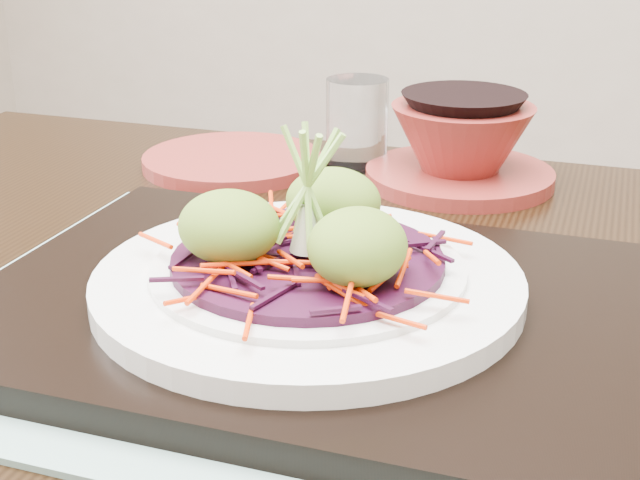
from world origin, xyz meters
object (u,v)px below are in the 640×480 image
at_px(dining_table, 342,407).
at_px(white_plate, 308,280).
at_px(serving_tray, 308,307).
at_px(terracotta_side_plate, 232,161).
at_px(terracotta_bowl_set, 461,149).
at_px(water_glass, 357,123).

distance_m(dining_table, white_plate, 0.14).
distance_m(serving_tray, terracotta_side_plate, 0.36).
bearing_deg(terracotta_bowl_set, serving_tray, -92.78).
bearing_deg(terracotta_side_plate, serving_tray, -54.32).
height_order(terracotta_side_plate, water_glass, water_glass).
xyz_separation_m(dining_table, white_plate, (-0.00, -0.05, 0.12)).
height_order(water_glass, terracotta_bowl_set, water_glass).
height_order(serving_tray, white_plate, white_plate).
height_order(dining_table, water_glass, water_glass).
height_order(dining_table, serving_tray, serving_tray).
bearing_deg(terracotta_side_plate, white_plate, -54.32).
bearing_deg(terracotta_bowl_set, white_plate, -92.78).
distance_m(serving_tray, terracotta_bowl_set, 0.33).
relative_size(white_plate, terracotta_bowl_set, 1.22).
bearing_deg(terracotta_side_plate, dining_table, -48.15).
height_order(white_plate, water_glass, water_glass).
height_order(serving_tray, water_glass, water_glass).
distance_m(dining_table, terracotta_side_plate, 0.33).
relative_size(dining_table, serving_tray, 2.79).
relative_size(dining_table, white_plate, 4.29).
distance_m(serving_tray, white_plate, 0.02).
bearing_deg(terracotta_bowl_set, water_glass, 172.77).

